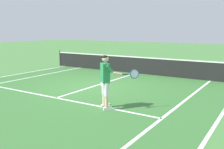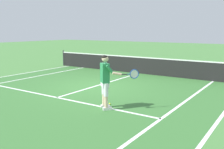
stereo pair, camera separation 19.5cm
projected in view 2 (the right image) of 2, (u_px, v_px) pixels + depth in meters
The scene contains 11 objects.
ground_plane at pixel (94, 87), 11.22m from camera, with size 80.00×80.00×0.00m, color #477F3D.
court_inner_surface at pixel (81, 90), 10.49m from camera, with size 10.98×10.51×0.00m, color #387033.
line_service at pixel (57, 98), 9.39m from camera, with size 8.23×0.10×0.01m, color white.
line_centre_service at pixel (107, 83), 12.01m from camera, with size 0.10×6.40×0.01m, color white.
line_singles_left at pixel (19, 80), 12.75m from camera, with size 0.10×10.11×0.01m, color white.
line_singles_right at pixel (177, 107), 8.24m from camera, with size 0.10×10.11×0.01m, color white.
line_doubles_left at pixel (2, 77), 13.50m from camera, with size 0.10×10.11×0.01m, color white.
line_doubles_right at pixel (223, 115), 7.48m from camera, with size 0.10×10.11×0.01m, color white.
tennis_net at pixel (139, 65), 14.54m from camera, with size 11.96×0.08×1.07m.
tennis_player at pixel (106, 78), 7.90m from camera, with size 1.14×0.79×1.71m.
tennis_ball_near_feet at pixel (110, 104), 8.48m from camera, with size 0.07×0.07×0.07m, color #CCE02D.
Camera 2 is at (6.76, -8.66, 2.47)m, focal length 40.68 mm.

